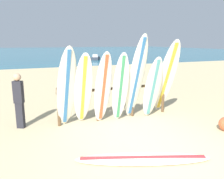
{
  "coord_description": "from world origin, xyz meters",
  "views": [
    {
      "loc": [
        -2.5,
        -3.59,
        2.37
      ],
      "look_at": [
        0.15,
        2.96,
        0.87
      ],
      "focal_mm": 36.2,
      "sensor_mm": 36.0,
      "label": 1
    }
  ],
  "objects_px": {
    "surfboard_leaning_left": "(83,90)",
    "small_boat_offshore": "(95,58)",
    "surfboard_leaning_far_left": "(67,88)",
    "surfboard_leaning_center_left": "(103,88)",
    "surfboard_rack": "(116,96)",
    "beachgoer_standing": "(19,98)",
    "surfboard_leaning_right": "(153,88)",
    "surfboard_leaning_center_right": "(136,78)",
    "surfboard_leaning_far_right": "(166,78)",
    "surfboard_leaning_center": "(120,88)",
    "surfboard_lying_on_sand": "(143,159)"
  },
  "relations": [
    {
      "from": "surfboard_leaning_center_left",
      "to": "surfboard_leaning_center",
      "type": "bearing_deg",
      "value": -17.05
    },
    {
      "from": "beachgoer_standing",
      "to": "surfboard_leaning_center_right",
      "type": "bearing_deg",
      "value": -9.92
    },
    {
      "from": "surfboard_leaning_right",
      "to": "surfboard_rack",
      "type": "bearing_deg",
      "value": 157.63
    },
    {
      "from": "surfboard_leaning_left",
      "to": "beachgoer_standing",
      "type": "relative_size",
      "value": 1.37
    },
    {
      "from": "surfboard_rack",
      "to": "surfboard_leaning_center",
      "type": "relative_size",
      "value": 1.71
    },
    {
      "from": "beachgoer_standing",
      "to": "surfboard_leaning_center",
      "type": "bearing_deg",
      "value": -13.43
    },
    {
      "from": "surfboard_leaning_left",
      "to": "surfboard_leaning_right",
      "type": "bearing_deg",
      "value": -4.73
    },
    {
      "from": "surfboard_leaning_center",
      "to": "surfboard_leaning_far_right",
      "type": "xyz_separation_m",
      "value": [
        1.67,
        0.13,
        0.18
      ]
    },
    {
      "from": "surfboard_leaning_center",
      "to": "surfboard_leaning_far_right",
      "type": "relative_size",
      "value": 0.86
    },
    {
      "from": "surfboard_leaning_far_right",
      "to": "surfboard_leaning_right",
      "type": "bearing_deg",
      "value": -165.08
    },
    {
      "from": "surfboard_leaning_far_left",
      "to": "surfboard_leaning_center_left",
      "type": "bearing_deg",
      "value": 0.68
    },
    {
      "from": "surfboard_leaning_center_left",
      "to": "small_boat_offshore",
      "type": "distance_m",
      "value": 24.27
    },
    {
      "from": "small_boat_offshore",
      "to": "surfboard_leaning_right",
      "type": "bearing_deg",
      "value": -103.74
    },
    {
      "from": "beachgoer_standing",
      "to": "small_boat_offshore",
      "type": "height_order",
      "value": "beachgoer_standing"
    },
    {
      "from": "surfboard_leaning_left",
      "to": "surfboard_leaning_center",
      "type": "bearing_deg",
      "value": -7.92
    },
    {
      "from": "surfboard_leaning_center",
      "to": "beachgoer_standing",
      "type": "bearing_deg",
      "value": 166.57
    },
    {
      "from": "surfboard_lying_on_sand",
      "to": "surfboard_leaning_center",
      "type": "bearing_deg",
      "value": 77.87
    },
    {
      "from": "surfboard_leaning_far_left",
      "to": "surfboard_leaning_left",
      "type": "relative_size",
      "value": 1.08
    },
    {
      "from": "surfboard_leaning_far_left",
      "to": "surfboard_leaning_center_left",
      "type": "xyz_separation_m",
      "value": [
        1.05,
        0.01,
        -0.08
      ]
    },
    {
      "from": "small_boat_offshore",
      "to": "surfboard_leaning_far_left",
      "type": "bearing_deg",
      "value": -109.73
    },
    {
      "from": "surfboard_leaning_center_left",
      "to": "surfboard_leaning_center_right",
      "type": "bearing_deg",
      "value": -3.78
    },
    {
      "from": "surfboard_lying_on_sand",
      "to": "small_boat_offshore",
      "type": "relative_size",
      "value": 1.01
    },
    {
      "from": "surfboard_leaning_center_right",
      "to": "surfboard_lying_on_sand",
      "type": "height_order",
      "value": "surfboard_leaning_center_right"
    },
    {
      "from": "beachgoer_standing",
      "to": "surfboard_lying_on_sand",
      "type": "bearing_deg",
      "value": -51.34
    },
    {
      "from": "surfboard_leaning_center_left",
      "to": "surfboard_lying_on_sand",
      "type": "xyz_separation_m",
      "value": [
        0.01,
        -2.34,
        -1.03
      ]
    },
    {
      "from": "surfboard_leaning_far_left",
      "to": "surfboard_leaning_right",
      "type": "relative_size",
      "value": 1.17
    },
    {
      "from": "surfboard_rack",
      "to": "surfboard_leaning_right",
      "type": "bearing_deg",
      "value": -22.37
    },
    {
      "from": "surfboard_leaning_center_left",
      "to": "surfboard_lying_on_sand",
      "type": "relative_size",
      "value": 0.76
    },
    {
      "from": "surfboard_leaning_far_right",
      "to": "small_boat_offshore",
      "type": "distance_m",
      "value": 23.74
    },
    {
      "from": "surfboard_leaning_far_left",
      "to": "beachgoer_standing",
      "type": "distance_m",
      "value": 1.36
    },
    {
      "from": "surfboard_leaning_center_right",
      "to": "small_boat_offshore",
      "type": "bearing_deg",
      "value": 75.0
    },
    {
      "from": "surfboard_rack",
      "to": "surfboard_leaning_far_left",
      "type": "bearing_deg",
      "value": -170.15
    },
    {
      "from": "surfboard_leaning_center_left",
      "to": "surfboard_leaning_far_right",
      "type": "bearing_deg",
      "value": -0.44
    },
    {
      "from": "surfboard_leaning_far_left",
      "to": "surfboard_lying_on_sand",
      "type": "relative_size",
      "value": 0.82
    },
    {
      "from": "surfboard_leaning_center",
      "to": "surfboard_lying_on_sand",
      "type": "bearing_deg",
      "value": -102.13
    },
    {
      "from": "surfboard_lying_on_sand",
      "to": "surfboard_leaning_right",
      "type": "bearing_deg",
      "value": 54.45
    },
    {
      "from": "surfboard_leaning_center_left",
      "to": "surfboard_leaning_far_right",
      "type": "xyz_separation_m",
      "value": [
        2.15,
        -0.02,
        0.17
      ]
    },
    {
      "from": "surfboard_leaning_far_left",
      "to": "beachgoer_standing",
      "type": "height_order",
      "value": "surfboard_leaning_far_left"
    },
    {
      "from": "surfboard_leaning_center",
      "to": "surfboard_leaning_right",
      "type": "bearing_deg",
      "value": -1.53
    },
    {
      "from": "surfboard_leaning_center_right",
      "to": "surfboard_leaning_far_right",
      "type": "distance_m",
      "value": 1.12
    },
    {
      "from": "surfboard_leaning_right",
      "to": "surfboard_leaning_center",
      "type": "bearing_deg",
      "value": 178.47
    },
    {
      "from": "surfboard_leaning_far_right",
      "to": "surfboard_leaning_center_right",
      "type": "bearing_deg",
      "value": -177.34
    },
    {
      "from": "surfboard_leaning_left",
      "to": "small_boat_offshore",
      "type": "bearing_deg",
      "value": 71.28
    },
    {
      "from": "surfboard_leaning_far_left",
      "to": "beachgoer_standing",
      "type": "relative_size",
      "value": 1.48
    },
    {
      "from": "surfboard_rack",
      "to": "small_boat_offshore",
      "type": "relative_size",
      "value": 1.31
    },
    {
      "from": "surfboard_rack",
      "to": "surfboard_leaning_far_right",
      "type": "relative_size",
      "value": 1.47
    },
    {
      "from": "surfboard_rack",
      "to": "surfboard_leaning_left",
      "type": "distance_m",
      "value": 1.17
    },
    {
      "from": "surfboard_leaning_center_right",
      "to": "surfboard_leaning_far_right",
      "type": "height_order",
      "value": "surfboard_leaning_center_right"
    },
    {
      "from": "surfboard_rack",
      "to": "surfboard_leaning_far_left",
      "type": "distance_m",
      "value": 1.63
    },
    {
      "from": "surfboard_leaning_center",
      "to": "surfboard_leaning_center_right",
      "type": "height_order",
      "value": "surfboard_leaning_center_right"
    }
  ]
}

